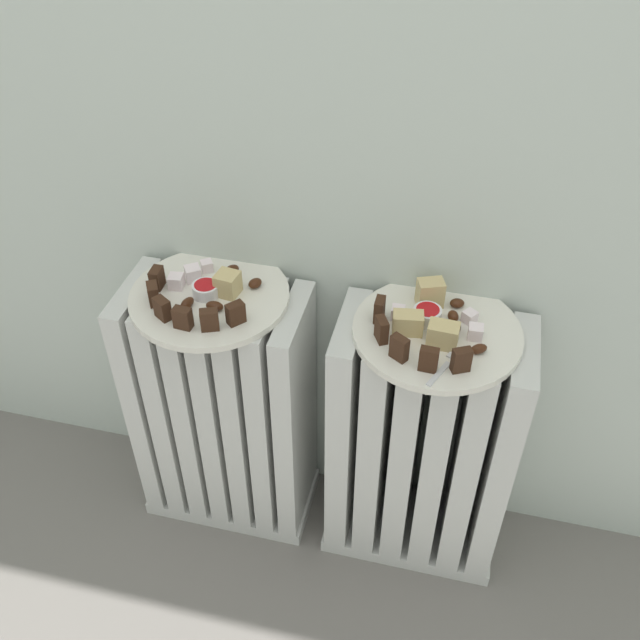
% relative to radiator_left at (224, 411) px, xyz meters
% --- Properties ---
extents(ground_plane, '(6.00, 6.00, 0.00)m').
position_rel_radiator_left_xyz_m(ground_plane, '(0.19, -0.28, -0.27)').
color(ground_plane, slate).
extents(radiator_left, '(0.34, 0.18, 0.56)m').
position_rel_radiator_left_xyz_m(radiator_left, '(0.00, 0.00, 0.00)').
color(radiator_left, silver).
rests_on(radiator_left, ground_plane).
extents(radiator_right, '(0.34, 0.18, 0.56)m').
position_rel_radiator_left_xyz_m(radiator_right, '(0.39, 0.00, 0.00)').
color(radiator_right, silver).
rests_on(radiator_right, ground_plane).
extents(plate_left, '(0.27, 0.27, 0.01)m').
position_rel_radiator_left_xyz_m(plate_left, '(0.00, 0.00, 0.29)').
color(plate_left, silver).
rests_on(plate_left, radiator_left).
extents(plate_right, '(0.27, 0.27, 0.01)m').
position_rel_radiator_left_xyz_m(plate_right, '(0.39, 0.00, 0.29)').
color(plate_right, silver).
rests_on(plate_right, radiator_right).
extents(dark_cake_slice_left_0, '(0.02, 0.03, 0.04)m').
position_rel_radiator_left_xyz_m(dark_cake_slice_left_0, '(-0.09, -0.00, 0.31)').
color(dark_cake_slice_left_0, '#382114').
rests_on(dark_cake_slice_left_0, plate_left).
extents(dark_cake_slice_left_1, '(0.03, 0.03, 0.04)m').
position_rel_radiator_left_xyz_m(dark_cake_slice_left_1, '(-0.08, -0.04, 0.31)').
color(dark_cake_slice_left_1, '#382114').
rests_on(dark_cake_slice_left_1, plate_left).
extents(dark_cake_slice_left_2, '(0.03, 0.03, 0.04)m').
position_rel_radiator_left_xyz_m(dark_cake_slice_left_2, '(-0.05, -0.08, 0.31)').
color(dark_cake_slice_left_2, '#382114').
rests_on(dark_cake_slice_left_2, plate_left).
extents(dark_cake_slice_left_3, '(0.03, 0.02, 0.04)m').
position_rel_radiator_left_xyz_m(dark_cake_slice_left_3, '(-0.01, -0.09, 0.31)').
color(dark_cake_slice_left_3, '#382114').
rests_on(dark_cake_slice_left_3, plate_left).
extents(dark_cake_slice_left_4, '(0.03, 0.03, 0.04)m').
position_rel_radiator_left_xyz_m(dark_cake_slice_left_4, '(0.03, -0.08, 0.31)').
color(dark_cake_slice_left_4, '#382114').
rests_on(dark_cake_slice_left_4, plate_left).
extents(dark_cake_slice_left_5, '(0.03, 0.03, 0.04)m').
position_rel_radiator_left_xyz_m(dark_cake_slice_left_5, '(0.07, -0.06, 0.31)').
color(dark_cake_slice_left_5, '#382114').
rests_on(dark_cake_slice_left_5, plate_left).
extents(marble_cake_slice_left_0, '(0.04, 0.04, 0.04)m').
position_rel_radiator_left_xyz_m(marble_cake_slice_left_0, '(0.03, 0.01, 0.32)').
color(marble_cake_slice_left_0, tan).
rests_on(marble_cake_slice_left_0, plate_left).
extents(turkish_delight_left_0, '(0.04, 0.04, 0.03)m').
position_rel_radiator_left_xyz_m(turkish_delight_left_0, '(-0.04, 0.03, 0.31)').
color(turkish_delight_left_0, white).
rests_on(turkish_delight_left_0, plate_left).
extents(turkish_delight_left_1, '(0.03, 0.03, 0.02)m').
position_rel_radiator_left_xyz_m(turkish_delight_left_1, '(-0.06, 0.00, 0.31)').
color(turkish_delight_left_1, white).
rests_on(turkish_delight_left_1, plate_left).
extents(turkish_delight_left_2, '(0.03, 0.03, 0.02)m').
position_rel_radiator_left_xyz_m(turkish_delight_left_2, '(-0.03, 0.06, 0.31)').
color(turkish_delight_left_2, white).
rests_on(turkish_delight_left_2, plate_left).
extents(medjool_date_left_0, '(0.03, 0.02, 0.02)m').
position_rel_radiator_left_xyz_m(medjool_date_left_0, '(0.02, -0.04, 0.30)').
color(medjool_date_left_0, '#3D1E0F').
rests_on(medjool_date_left_0, plate_left).
extents(medjool_date_left_1, '(0.02, 0.03, 0.02)m').
position_rel_radiator_left_xyz_m(medjool_date_left_1, '(-0.02, -0.04, 0.30)').
color(medjool_date_left_1, '#3D1E0F').
rests_on(medjool_date_left_1, plate_left).
extents(medjool_date_left_2, '(0.03, 0.03, 0.02)m').
position_rel_radiator_left_xyz_m(medjool_date_left_2, '(0.07, 0.04, 0.30)').
color(medjool_date_left_2, '#3D1E0F').
rests_on(medjool_date_left_2, plate_left).
extents(medjool_date_left_3, '(0.03, 0.03, 0.02)m').
position_rel_radiator_left_xyz_m(medjool_date_left_3, '(0.02, 0.06, 0.30)').
color(medjool_date_left_3, '#3D1E0F').
rests_on(medjool_date_left_3, plate_left).
extents(jam_bowl_left, '(0.05, 0.05, 0.02)m').
position_rel_radiator_left_xyz_m(jam_bowl_left, '(-0.00, -0.00, 0.31)').
color(jam_bowl_left, white).
rests_on(jam_bowl_left, plate_left).
extents(dark_cake_slice_right_0, '(0.02, 0.03, 0.04)m').
position_rel_radiator_left_xyz_m(dark_cake_slice_right_0, '(0.29, 0.00, 0.32)').
color(dark_cake_slice_right_0, '#382114').
rests_on(dark_cake_slice_right_0, plate_right).
extents(dark_cake_slice_right_1, '(0.03, 0.03, 0.04)m').
position_rel_radiator_left_xyz_m(dark_cake_slice_right_1, '(0.30, -0.05, 0.32)').
color(dark_cake_slice_right_1, '#382114').
rests_on(dark_cake_slice_right_1, plate_right).
extents(dark_cake_slice_right_2, '(0.03, 0.03, 0.04)m').
position_rel_radiator_left_xyz_m(dark_cake_slice_right_2, '(0.34, -0.08, 0.32)').
color(dark_cake_slice_right_2, '#382114').
rests_on(dark_cake_slice_right_2, plate_right).
extents(dark_cake_slice_right_3, '(0.03, 0.02, 0.04)m').
position_rel_radiator_left_xyz_m(dark_cake_slice_right_3, '(0.38, -0.10, 0.32)').
color(dark_cake_slice_right_3, '#382114').
rests_on(dark_cake_slice_right_3, plate_right).
extents(dark_cake_slice_right_4, '(0.03, 0.03, 0.04)m').
position_rel_radiator_left_xyz_m(dark_cake_slice_right_4, '(0.43, -0.09, 0.32)').
color(dark_cake_slice_right_4, '#382114').
rests_on(dark_cake_slice_right_4, plate_right).
extents(marble_cake_slice_right_0, '(0.05, 0.03, 0.04)m').
position_rel_radiator_left_xyz_m(marble_cake_slice_right_0, '(0.40, -0.03, 0.31)').
color(marble_cake_slice_right_0, tan).
rests_on(marble_cake_slice_right_0, plate_right).
extents(marble_cake_slice_right_1, '(0.05, 0.04, 0.04)m').
position_rel_radiator_left_xyz_m(marble_cake_slice_right_1, '(0.34, -0.02, 0.31)').
color(marble_cake_slice_right_1, tan).
rests_on(marble_cake_slice_right_1, plate_right).
extents(marble_cake_slice_right_2, '(0.05, 0.04, 0.05)m').
position_rel_radiator_left_xyz_m(marble_cake_slice_right_2, '(0.37, 0.06, 0.32)').
color(marble_cake_slice_right_2, tan).
rests_on(marble_cake_slice_right_2, plate_right).
extents(turkish_delight_right_0, '(0.02, 0.02, 0.02)m').
position_rel_radiator_left_xyz_m(turkish_delight_right_0, '(0.45, -0.01, 0.31)').
color(turkish_delight_right_0, white).
rests_on(turkish_delight_right_0, plate_right).
extents(turkish_delight_right_1, '(0.02, 0.02, 0.02)m').
position_rel_radiator_left_xyz_m(turkish_delight_right_1, '(0.32, 0.01, 0.31)').
color(turkish_delight_right_1, white).
rests_on(turkish_delight_right_1, plate_right).
extents(turkish_delight_right_2, '(0.03, 0.03, 0.02)m').
position_rel_radiator_left_xyz_m(turkish_delight_right_2, '(0.43, 0.03, 0.31)').
color(turkish_delight_right_2, white).
rests_on(turkish_delight_right_2, plate_right).
extents(medjool_date_right_0, '(0.03, 0.03, 0.02)m').
position_rel_radiator_left_xyz_m(medjool_date_right_0, '(0.45, -0.04, 0.30)').
color(medjool_date_right_0, '#3D1E0F').
rests_on(medjool_date_right_0, plate_right).
extents(medjool_date_right_1, '(0.03, 0.02, 0.01)m').
position_rel_radiator_left_xyz_m(medjool_date_right_1, '(0.41, 0.06, 0.30)').
color(medjool_date_right_1, '#3D1E0F').
rests_on(medjool_date_right_1, plate_right).
extents(medjool_date_right_2, '(0.02, 0.03, 0.02)m').
position_rel_radiator_left_xyz_m(medjool_date_right_2, '(0.41, -0.00, 0.30)').
color(medjool_date_right_2, '#3D1E0F').
rests_on(medjool_date_right_2, plate_right).
extents(medjool_date_right_3, '(0.02, 0.03, 0.02)m').
position_rel_radiator_left_xyz_m(medjool_date_right_3, '(0.41, 0.03, 0.30)').
color(medjool_date_right_3, '#3D1E0F').
rests_on(medjool_date_right_3, plate_right).
extents(jam_bowl_right, '(0.05, 0.05, 0.03)m').
position_rel_radiator_left_xyz_m(jam_bowl_right, '(0.37, 0.02, 0.31)').
color(jam_bowl_right, white).
rests_on(jam_bowl_right, plate_right).
extents(fork, '(0.05, 0.09, 0.00)m').
position_rel_radiator_left_xyz_m(fork, '(0.41, -0.08, 0.30)').
color(fork, silver).
rests_on(fork, plate_right).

